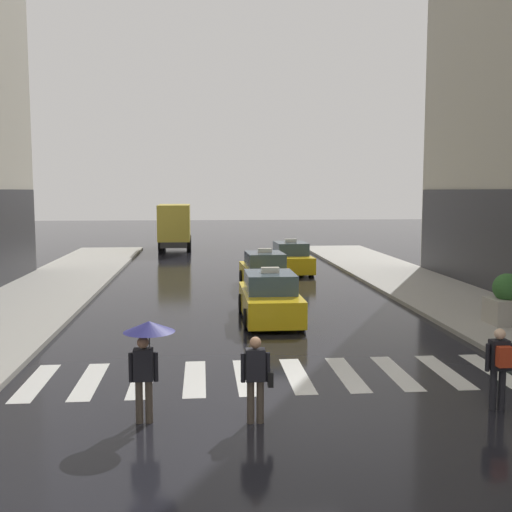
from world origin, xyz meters
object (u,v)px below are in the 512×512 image
Objects in this scene: taxi_lead at (270,299)px; pedestrian_with_handbag at (256,374)px; box_truck at (175,225)px; planter_near_corner at (507,301)px; taxi_second at (265,272)px; taxi_third at (290,259)px; pedestrian_with_umbrella at (147,344)px; pedestrian_with_backpack at (500,363)px.

pedestrian_with_handbag is at bearing -97.98° from taxi_lead.
box_truck is 29.14m from planter_near_corner.
taxi_second is 18.83m from box_truck.
planter_near_corner is (7.32, -1.90, 0.15)m from taxi_lead.
taxi_third is 0.61× the size of box_truck.
pedestrian_with_umbrella reaches higher than taxi_third.
pedestrian_with_umbrella is 1.21× the size of planter_near_corner.
pedestrian_with_backpack is (7.78, -33.71, -0.88)m from box_truck.
taxi_third reaches higher than pedestrian_with_handbag.
pedestrian_with_handbag is (2.94, -33.93, -0.92)m from box_truck.
taxi_third is 21.28m from pedestrian_with_handbag.
pedestrian_with_umbrella is 2.11m from pedestrian_with_handbag.
planter_near_corner is at bearing 61.66° from pedestrian_with_backpack.
box_truck is 34.61m from pedestrian_with_backpack.
pedestrian_with_umbrella is 12.73m from planter_near_corner.
pedestrian_with_umbrella reaches higher than taxi_lead.
taxi_second is 2.88× the size of planter_near_corner.
taxi_second is 16.02m from pedestrian_with_umbrella.
pedestrian_with_handbag is at bearing -85.04° from box_truck.
pedestrian_with_umbrella is at bearing -179.75° from pedestrian_with_backpack.
box_truck is 4.72× the size of planter_near_corner.
taxi_lead is 2.34× the size of pedestrian_with_umbrella.
pedestrian_with_backpack is at bearing -86.87° from taxi_third.
taxi_second is 5.56m from taxi_third.
taxi_lead is at bearing -80.36° from box_truck.
taxi_lead is at bearing 111.86° from pedestrian_with_backpack.
planter_near_corner is (4.90, -13.75, 0.15)m from taxi_third.
taxi_third reaches higher than planter_near_corner.
taxi_lead is 25.22m from box_truck.
taxi_second is at bearing 101.14° from pedestrian_with_backpack.
pedestrian_with_umbrella is at bearing -103.72° from taxi_second.
planter_near_corner is (3.76, 6.98, -0.10)m from pedestrian_with_backpack.
pedestrian_with_umbrella is (-3.80, -15.55, 0.79)m from taxi_second.
pedestrian_with_umbrella is 1.18× the size of pedestrian_with_backpack.
pedestrian_with_umbrella is at bearing -146.57° from planter_near_corner.
taxi_third is at bearing -62.89° from box_truck.
taxi_third is 14.60m from planter_near_corner.
pedestrian_with_handbag is (-1.27, -9.10, 0.21)m from taxi_lead.
taxi_third is 14.63m from box_truck.
box_truck is at bearing 104.56° from taxi_second.
taxi_lead is 2.84× the size of planter_near_corner.
box_truck reaches higher than taxi_lead.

